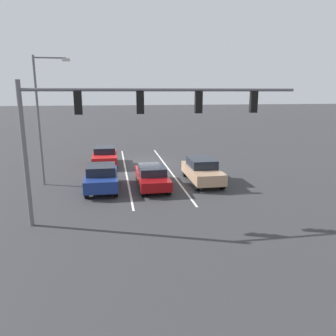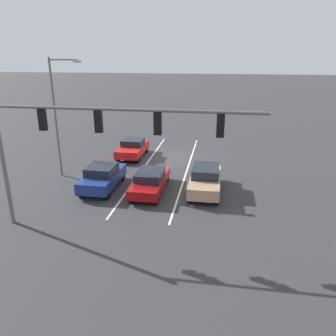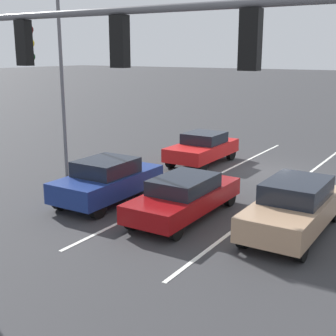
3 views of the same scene
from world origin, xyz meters
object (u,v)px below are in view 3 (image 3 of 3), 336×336
car_maroon_midlane_front (184,196)px  street_lamp_right_shoulder (66,66)px  car_navy_rightlane_front (108,180)px  traffic_signal_gantry (9,66)px  car_red_rightlane_second (203,148)px  car_tan_leftlane_front (294,207)px

car_maroon_midlane_front → street_lamp_right_shoulder: 7.70m
car_navy_rightlane_front → street_lamp_right_shoulder: (3.41, -1.74, 3.78)m
traffic_signal_gantry → street_lamp_right_shoulder: bearing=-54.5°
traffic_signal_gantry → street_lamp_right_shoulder: street_lamp_right_shoulder is taller
car_maroon_midlane_front → car_red_rightlane_second: 7.39m
car_maroon_midlane_front → car_tan_leftlane_front: 3.38m
car_navy_rightlane_front → street_lamp_right_shoulder: size_ratio=0.53×
car_maroon_midlane_front → car_navy_rightlane_front: (3.04, 0.08, 0.09)m
car_maroon_midlane_front → car_tan_leftlane_front: bearing=-171.4°
car_tan_leftlane_front → car_navy_rightlane_front: 6.41m
car_maroon_midlane_front → traffic_signal_gantry: bearing=71.8°
car_red_rightlane_second → traffic_signal_gantry: traffic_signal_gantry is taller
car_maroon_midlane_front → street_lamp_right_shoulder: bearing=-14.5°
car_red_rightlane_second → street_lamp_right_shoulder: (3.49, 5.11, 3.81)m
car_maroon_midlane_front → traffic_signal_gantry: (1.66, 5.05, 4.11)m
car_navy_rightlane_front → car_red_rightlane_second: bearing=-90.7°
street_lamp_right_shoulder → car_red_rightlane_second: bearing=-124.4°
car_tan_leftlane_front → car_red_rightlane_second: car_tan_leftlane_front is taller
car_tan_leftlane_front → street_lamp_right_shoulder: (9.79, -1.16, 3.77)m
car_navy_rightlane_front → car_red_rightlane_second: size_ratio=1.01×
car_navy_rightlane_front → street_lamp_right_shoulder: bearing=-27.1°
street_lamp_right_shoulder → car_navy_rightlane_front: bearing=152.9°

